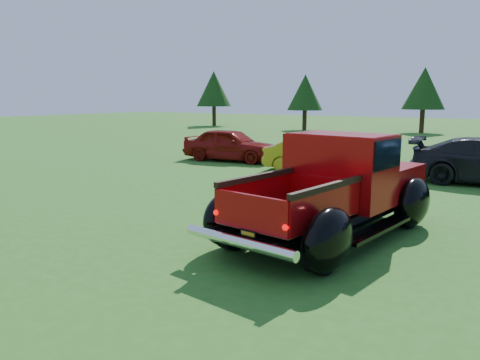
{
  "coord_description": "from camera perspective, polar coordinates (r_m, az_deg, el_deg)",
  "views": [
    {
      "loc": [
        4.42,
        -7.37,
        2.69
      ],
      "look_at": [
        -0.33,
        0.2,
        1.11
      ],
      "focal_mm": 35.0,
      "sensor_mm": 36.0,
      "label": 1
    }
  ],
  "objects": [
    {
      "name": "tree_mid_left",
      "position": [
        39.09,
        21.53,
        10.34
      ],
      "size": [
        3.2,
        3.2,
        5.0
      ],
      "color": "#332114",
      "rests_on": "ground"
    },
    {
      "name": "tree_far_west",
      "position": [
        45.78,
        -3.21,
        11.03
      ],
      "size": [
        3.33,
        3.33,
        5.2
      ],
      "color": "#332114",
      "rests_on": "ground"
    },
    {
      "name": "tree_west",
      "position": [
        39.91,
        7.95,
        10.52
      ],
      "size": [
        2.94,
        2.94,
        4.6
      ],
      "color": "#332114",
      "rests_on": "ground"
    },
    {
      "name": "show_car_yellow",
      "position": [
        17.18,
        9.26,
        2.96
      ],
      "size": [
        3.89,
        1.82,
        1.23
      ],
      "primitive_type": "imported",
      "rotation": [
        0.0,
        0.0,
        1.71
      ],
      "color": "#AC8A16",
      "rests_on": "ground"
    },
    {
      "name": "show_car_red",
      "position": [
        20.12,
        -1.17,
        4.34
      ],
      "size": [
        4.27,
        2.07,
        1.4
      ],
      "primitive_type": "imported",
      "rotation": [
        0.0,
        0.0,
        1.67
      ],
      "color": "maroon",
      "rests_on": "ground"
    },
    {
      "name": "pickup_truck",
      "position": [
        9.49,
        12.02,
        -0.77
      ],
      "size": [
        3.19,
        5.63,
        2.0
      ],
      "rotation": [
        0.0,
        0.0,
        -0.15
      ],
      "color": "black",
      "rests_on": "ground"
    },
    {
      "name": "ground",
      "position": [
        9.0,
        1.11,
        -7.35
      ],
      "size": [
        120.0,
        120.0,
        0.0
      ],
      "primitive_type": "plane",
      "color": "#27631C",
      "rests_on": "ground"
    }
  ]
}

